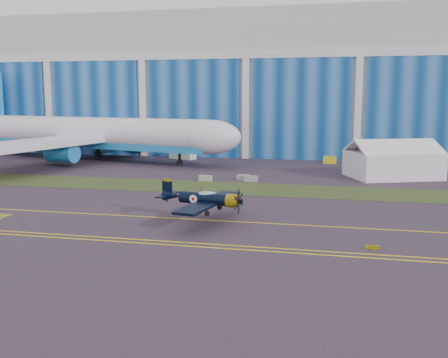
% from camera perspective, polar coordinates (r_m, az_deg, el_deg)
% --- Properties ---
extents(ground, '(260.00, 260.00, 0.00)m').
position_cam_1_polar(ground, '(60.20, -6.21, -3.10)').
color(ground, '#382C39').
rests_on(ground, ground).
extents(grass_median, '(260.00, 10.00, 0.02)m').
position_cam_1_polar(grass_median, '(73.33, -2.66, -0.86)').
color(grass_median, '#475128').
rests_on(grass_median, ground).
extents(hangar, '(220.00, 45.70, 30.00)m').
position_cam_1_polar(hangar, '(128.89, 4.25, 10.03)').
color(hangar, silver).
rests_on(hangar, ground).
extents(taxiway_centreline, '(200.00, 0.20, 0.02)m').
position_cam_1_polar(taxiway_centreline, '(55.61, -7.88, -4.13)').
color(taxiway_centreline, yellow).
rests_on(taxiway_centreline, ground).
extents(edge_line_near, '(80.00, 0.20, 0.02)m').
position_cam_1_polar(edge_line_near, '(47.13, -11.98, -6.64)').
color(edge_line_near, yellow).
rests_on(edge_line_near, ground).
extents(edge_line_far, '(80.00, 0.20, 0.02)m').
position_cam_1_polar(edge_line_far, '(48.01, -11.48, -6.33)').
color(edge_line_far, yellow).
rests_on(edge_line_far, ground).
extents(guard_board_right, '(1.20, 0.15, 0.35)m').
position_cam_1_polar(guard_board_right, '(45.43, 15.83, -7.17)').
color(guard_board_right, yellow).
rests_on(guard_board_right, ground).
extents(warbird, '(11.63, 13.31, 3.52)m').
position_cam_1_polar(warbird, '(52.57, -2.18, -2.14)').
color(warbird, black).
rests_on(warbird, ground).
extents(jetliner, '(80.42, 72.38, 24.20)m').
position_cam_1_polar(jetliner, '(106.23, -14.05, 8.48)').
color(jetliner, white).
rests_on(jetliner, ground).
extents(tent, '(15.70, 13.78, 6.07)m').
position_cam_1_polar(tent, '(85.60, 17.92, 2.17)').
color(tent, white).
rests_on(tent, ground).
extents(shipping_container, '(5.91, 4.12, 2.38)m').
position_cam_1_polar(shipping_container, '(106.85, -4.53, 2.85)').
color(shipping_container, silver).
rests_on(shipping_container, ground).
extents(tug, '(2.46, 1.74, 1.32)m').
position_cam_1_polar(tug, '(101.07, 11.44, 2.05)').
color(tug, yellow).
rests_on(tug, ground).
extents(barrier_a, '(2.06, 0.85, 0.90)m').
position_cam_1_polar(barrier_a, '(78.23, -2.04, 0.08)').
color(barrier_a, '#9F9E95').
rests_on(barrier_a, ground).
extents(barrier_b, '(2.05, 0.80, 0.90)m').
position_cam_1_polar(barrier_b, '(78.80, 2.14, 0.15)').
color(barrier_b, '#9F898F').
rests_on(barrier_b, ground).
extents(barrier_c, '(2.04, 0.75, 0.90)m').
position_cam_1_polar(barrier_c, '(77.82, 2.94, 0.03)').
color(barrier_c, gray).
rests_on(barrier_c, ground).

